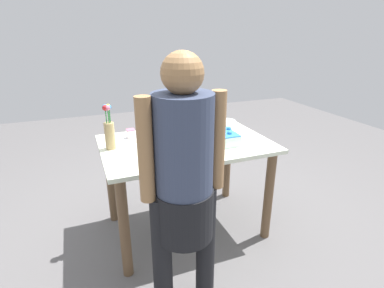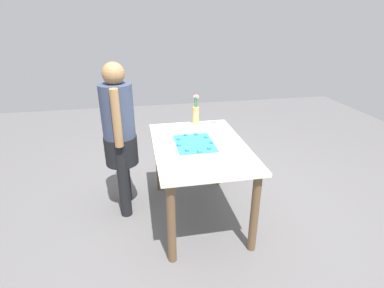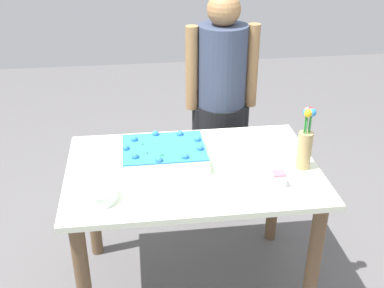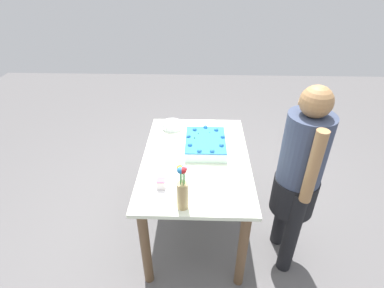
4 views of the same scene
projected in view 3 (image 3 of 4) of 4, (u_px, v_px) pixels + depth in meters
name	position (u px, v px, depth m)	size (l,w,h in m)	color
ground_plane	(192.00, 282.00, 2.77)	(8.00, 8.00, 0.00)	#5C595A
dining_table	(192.00, 190.00, 2.47)	(1.26, 0.83, 0.77)	white
sheet_cake	(164.00, 154.00, 2.44)	(0.42, 0.33, 0.11)	white
serving_plate_with_slice	(278.00, 183.00, 2.24)	(0.20, 0.20, 0.08)	white
cake_knife	(244.00, 150.00, 2.56)	(0.19, 0.02, 0.00)	silver
flower_vase	(305.00, 142.00, 2.34)	(0.07, 0.07, 0.32)	tan
fruit_bowl	(97.00, 194.00, 2.14)	(0.18, 0.18, 0.06)	silver
person_standing	(221.00, 96.00, 3.03)	(0.45, 0.31, 1.49)	black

